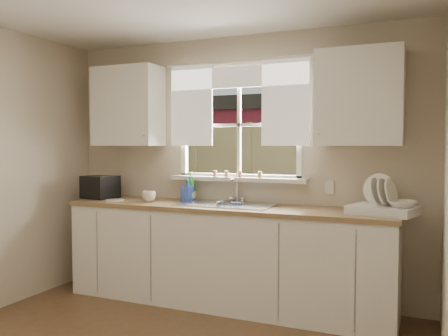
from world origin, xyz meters
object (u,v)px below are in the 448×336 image
at_px(dish_rack, 383,206).
at_px(black_appliance, 100,187).
at_px(soap_bottle_a, 191,186).
at_px(cup, 149,196).

xyz_separation_m(dish_rack, black_appliance, (-2.76, 0.00, 0.05)).
relative_size(dish_rack, black_appliance, 1.83).
distance_m(dish_rack, soap_bottle_a, 1.84).
bearing_deg(black_appliance, cup, 5.51).
distance_m(dish_rack, black_appliance, 2.76).
bearing_deg(cup, soap_bottle_a, 22.56).
distance_m(soap_bottle_a, cup, 0.42).
relative_size(cup, black_appliance, 0.42).
xyz_separation_m(soap_bottle_a, cup, (-0.32, -0.25, -0.09)).
height_order(dish_rack, cup, dish_rack).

